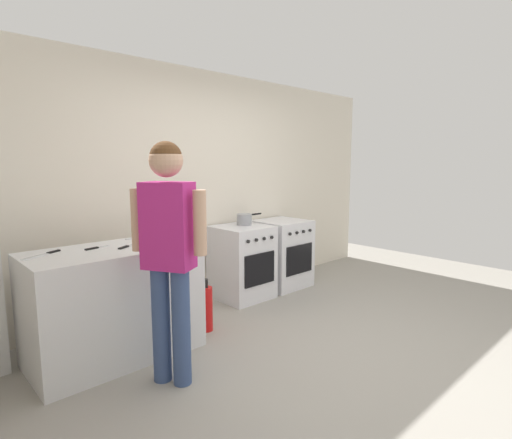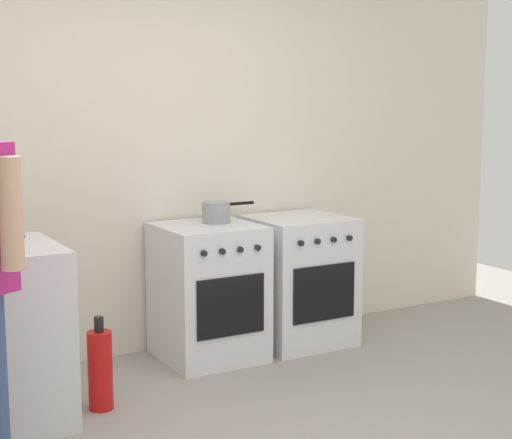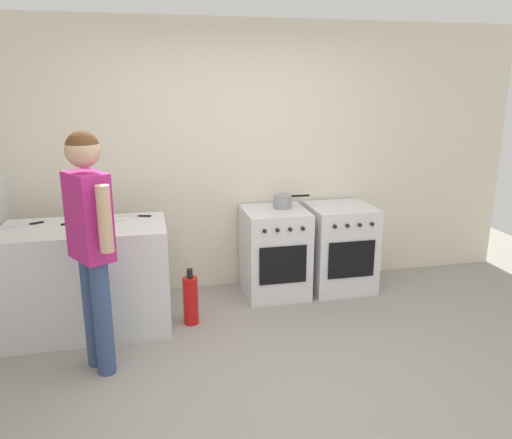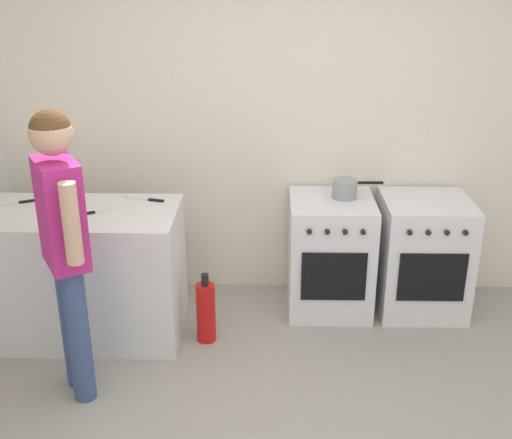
{
  "view_description": "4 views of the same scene",
  "coord_description": "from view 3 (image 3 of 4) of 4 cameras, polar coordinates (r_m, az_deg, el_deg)",
  "views": [
    {
      "loc": [
        -2.63,
        -1.86,
        1.58
      ],
      "look_at": [
        -0.05,
        0.91,
        1.04
      ],
      "focal_mm": 28.0,
      "sensor_mm": 36.0,
      "label": 1
    },
    {
      "loc": [
        -1.77,
        -2.73,
        1.6
      ],
      "look_at": [
        0.16,
        0.64,
        1.02
      ],
      "focal_mm": 55.0,
      "sensor_mm": 36.0,
      "label": 2
    },
    {
      "loc": [
        -0.84,
        -2.87,
        2.01
      ],
      "look_at": [
        0.03,
        0.97,
        0.94
      ],
      "focal_mm": 35.0,
      "sensor_mm": 36.0,
      "label": 3
    },
    {
      "loc": [
        -0.11,
        -2.66,
        2.43
      ],
      "look_at": [
        -0.18,
        0.82,
        1.01
      ],
      "focal_mm": 45.0,
      "sensor_mm": 36.0,
      "label": 4
    }
  ],
  "objects": [
    {
      "name": "ground_plane",
      "position": [
        3.61,
        3.13,
        -18.65
      ],
      "size": [
        8.0,
        8.0,
        0.0
      ],
      "primitive_type": "plane",
      "color": "gray"
    },
    {
      "name": "back_wall",
      "position": [
        4.95,
        -2.81,
        7.0
      ],
      "size": [
        6.0,
        0.1,
        2.6
      ],
      "primitive_type": "cube",
      "color": "silver",
      "rests_on": "ground"
    },
    {
      "name": "counter_unit",
      "position": [
        4.39,
        -18.61,
        -6.39
      ],
      "size": [
        1.3,
        0.7,
        0.9
      ],
      "primitive_type": "cube",
      "color": "silver",
      "rests_on": "ground"
    },
    {
      "name": "oven_left",
      "position": [
        4.87,
        2.15,
        -3.71
      ],
      "size": [
        0.6,
        0.62,
        0.85
      ],
      "color": "silver",
      "rests_on": "ground"
    },
    {
      "name": "oven_right",
      "position": [
        5.08,
        9.52,
        -3.12
      ],
      "size": [
        0.62,
        0.62,
        0.85
      ],
      "color": "silver",
      "rests_on": "ground"
    },
    {
      "name": "pot",
      "position": [
        4.81,
        3.08,
        2.1
      ],
      "size": [
        0.36,
        0.18,
        0.13
      ],
      "color": "gray",
      "rests_on": "oven_left"
    },
    {
      "name": "knife_carving",
      "position": [
        4.45,
        -24.97,
        -0.6
      ],
      "size": [
        0.31,
        0.18,
        0.01
      ],
      "color": "silver",
      "rests_on": "counter_unit"
    },
    {
      "name": "knife_chef",
      "position": [
        4.44,
        -13.69,
        0.39
      ],
      "size": [
        0.31,
        0.12,
        0.01
      ],
      "color": "silver",
      "rests_on": "counter_unit"
    },
    {
      "name": "knife_paring",
      "position": [
        4.35,
        -20.3,
        -0.44
      ],
      "size": [
        0.21,
        0.07,
        0.01
      ],
      "color": "silver",
      "rests_on": "counter_unit"
    },
    {
      "name": "knife_bread",
      "position": [
        4.24,
        -16.89,
        -0.55
      ],
      "size": [
        0.32,
        0.2,
        0.01
      ],
      "color": "silver",
      "rests_on": "counter_unit"
    },
    {
      "name": "person",
      "position": [
        3.57,
        -18.44,
        -1.29
      ],
      "size": [
        0.34,
        0.51,
        1.72
      ],
      "color": "#384C7A",
      "rests_on": "ground"
    },
    {
      "name": "fire_extinguisher",
      "position": [
        4.37,
        -7.48,
        -9.1
      ],
      "size": [
        0.13,
        0.13,
        0.5
      ],
      "color": "red",
      "rests_on": "ground"
    }
  ]
}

